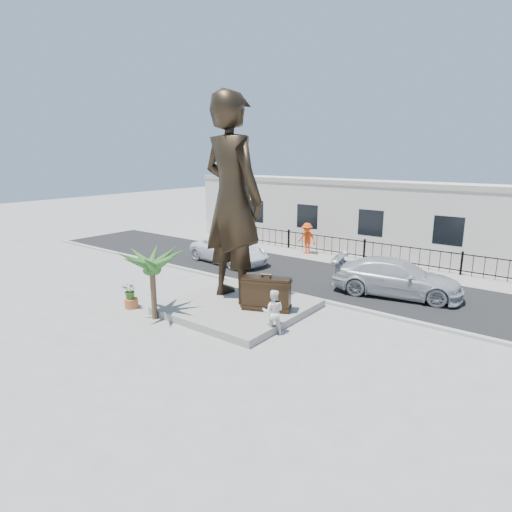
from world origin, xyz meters
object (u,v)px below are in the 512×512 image
(statue, at_px, (233,199))
(suitcase, at_px, (266,294))
(car_white, at_px, (229,251))
(tourist, at_px, (273,312))

(statue, bearing_deg, suitcase, 178.63)
(car_white, bearing_deg, tourist, -122.77)
(statue, bearing_deg, car_white, -38.98)
(tourist, bearing_deg, suitcase, -78.18)
(statue, relative_size, car_white, 1.63)
(statue, relative_size, tourist, 5.16)
(statue, height_order, car_white, statue)
(statue, height_order, suitcase, statue)
(suitcase, relative_size, tourist, 1.15)
(statue, distance_m, car_white, 8.19)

